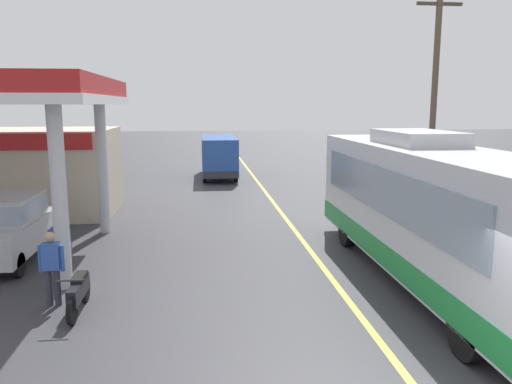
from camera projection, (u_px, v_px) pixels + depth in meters
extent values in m
plane|color=#38383D|center=(263.00, 189.00, 26.36)|extent=(120.00, 120.00, 0.00)
cube|color=#D8CC4C|center=(278.00, 208.00, 21.47)|extent=(0.16, 50.00, 0.01)
cube|color=silver|center=(431.00, 207.00, 12.38)|extent=(2.50, 11.00, 2.90)
cube|color=#1E8C3F|center=(429.00, 250.00, 12.57)|extent=(2.54, 11.04, 0.56)
cube|color=#8C9EAD|center=(382.00, 190.00, 12.17)|extent=(0.06, 9.35, 1.10)
cube|color=#8C9EAD|center=(482.00, 188.00, 12.44)|extent=(0.06, 9.35, 1.10)
cube|color=#B2B2B7|center=(418.00, 138.00, 13.08)|extent=(1.60, 2.80, 0.36)
cylinder|color=black|center=(468.00, 332.00, 8.68)|extent=(0.30, 1.00, 1.00)
cylinder|color=black|center=(347.00, 230.00, 15.73)|extent=(0.30, 1.00, 1.00)
cylinder|color=black|center=(415.00, 228.00, 15.97)|extent=(0.30, 1.00, 1.00)
cylinder|color=silver|center=(59.00, 194.00, 11.82)|extent=(0.36, 0.36, 4.60)
cylinder|color=silver|center=(102.00, 166.00, 17.11)|extent=(0.36, 0.36, 4.60)
cube|color=beige|center=(25.00, 172.00, 20.23)|extent=(7.00, 4.40, 3.40)
cube|color=#B21E1E|center=(0.00, 142.00, 17.81)|extent=(6.30, 0.10, 0.60)
cube|color=#B2B2B7|center=(7.00, 236.00, 14.20)|extent=(1.70, 4.20, 0.80)
cube|color=#B2B2B7|center=(8.00, 208.00, 14.27)|extent=(1.50, 2.31, 0.70)
cube|color=#8C9EAD|center=(8.00, 208.00, 14.27)|extent=(1.53, 2.35, 0.49)
cylinder|color=black|center=(17.00, 265.00, 12.88)|extent=(0.20, 0.64, 0.64)
cylinder|color=black|center=(1.00, 237.00, 15.65)|extent=(0.20, 0.64, 0.64)
cylinder|color=black|center=(51.00, 235.00, 15.82)|extent=(0.20, 0.64, 0.64)
cube|color=#264C9E|center=(219.00, 154.00, 30.49)|extent=(2.00, 6.00, 2.10)
cube|color=#8C9EAD|center=(219.00, 148.00, 30.42)|extent=(2.04, 5.10, 0.80)
cube|color=#2D2D33|center=(221.00, 175.00, 27.64)|extent=(1.90, 0.16, 0.36)
cylinder|color=black|center=(205.00, 176.00, 28.60)|extent=(0.22, 0.76, 0.76)
cylinder|color=black|center=(236.00, 175.00, 28.80)|extent=(0.22, 0.76, 0.76)
cylinder|color=black|center=(204.00, 167.00, 32.52)|extent=(0.22, 0.76, 0.76)
cylinder|color=black|center=(231.00, 167.00, 32.71)|extent=(0.22, 0.76, 0.76)
cylinder|color=black|center=(72.00, 310.00, 10.11)|extent=(0.10, 0.60, 0.60)
cylinder|color=black|center=(85.00, 289.00, 11.28)|extent=(0.10, 0.60, 0.60)
cube|color=black|center=(78.00, 290.00, 10.66)|extent=(0.20, 1.30, 0.36)
cube|color=black|center=(79.00, 277.00, 10.77)|extent=(0.24, 0.60, 0.12)
cylinder|color=#2D2D33|center=(71.00, 281.00, 10.06)|extent=(0.55, 0.04, 0.04)
cylinder|color=#33333F|center=(49.00, 288.00, 11.04)|extent=(0.14, 0.14, 0.82)
cylinder|color=#33333F|center=(58.00, 287.00, 11.06)|extent=(0.14, 0.14, 0.82)
cube|color=#3359B2|center=(51.00, 256.00, 10.92)|extent=(0.36, 0.22, 0.60)
sphere|color=tan|center=(50.00, 237.00, 10.85)|extent=(0.22, 0.22, 0.22)
cylinder|color=#3359B2|center=(40.00, 259.00, 10.91)|extent=(0.09, 0.09, 0.58)
cylinder|color=#3359B2|center=(62.00, 258.00, 10.96)|extent=(0.09, 0.09, 0.58)
cylinder|color=#33333F|center=(58.00, 267.00, 12.43)|extent=(0.14, 0.14, 0.82)
cylinder|color=#33333F|center=(65.00, 267.00, 12.45)|extent=(0.14, 0.14, 0.82)
cube|color=#3359B2|center=(60.00, 239.00, 12.32)|extent=(0.36, 0.22, 0.60)
sphere|color=tan|center=(58.00, 222.00, 12.24)|extent=(0.22, 0.22, 0.22)
cylinder|color=#3359B2|center=(50.00, 241.00, 12.30)|extent=(0.09, 0.09, 0.58)
cylinder|color=#3359B2|center=(69.00, 241.00, 12.35)|extent=(0.09, 0.09, 0.58)
cylinder|color=brown|center=(434.00, 104.00, 19.98)|extent=(0.24, 0.24, 8.76)
cube|color=#4C3D33|center=(440.00, 4.00, 19.33)|extent=(1.80, 0.12, 0.12)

